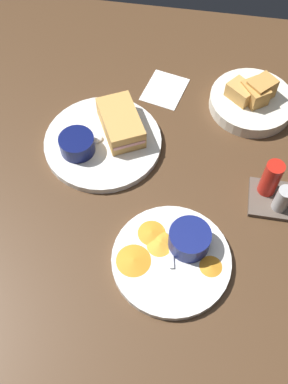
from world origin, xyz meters
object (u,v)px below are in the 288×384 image
object	(u,v)px
plate_sandwich_main	(103,142)
bread_basket_rear	(252,100)
sandwich_half_near	(121,123)
ramekin_light_gravy	(190,239)
spoon_by_dark_ramekin	(101,137)
plate_chips_companion	(171,260)
condiment_caddy	(273,190)
spoon_by_gravy_ramekin	(171,234)
ramekin_dark_sauce	(77,144)

from	to	relation	value
plate_sandwich_main	bread_basket_rear	xyz separation A→B (cm)	(-16.61, 31.65, 1.52)
sandwich_half_near	ramekin_light_gravy	size ratio (longest dim) A/B	1.93
spoon_by_dark_ramekin	plate_chips_companion	distance (cm)	31.85
bread_basket_rear	condiment_caddy	world-z (taller)	condiment_caddy
spoon_by_gravy_ramekin	bread_basket_rear	size ratio (longest dim) A/B	0.51
sandwich_half_near	ramekin_dark_sauce	world-z (taller)	sandwich_half_near
ramekin_dark_sauce	ramekin_light_gravy	xyz separation A→B (cm)	(18.29, 25.96, 0.25)
plate_sandwich_main	spoon_by_gravy_ramekin	distance (cm)	27.00
plate_sandwich_main	ramekin_light_gravy	world-z (taller)	ramekin_light_gravy
plate_sandwich_main	ramekin_dark_sauce	bearing A→B (deg)	-53.54
condiment_caddy	spoon_by_dark_ramekin	bearing A→B (deg)	-103.08
plate_sandwich_main	spoon_by_gravy_ramekin	bearing A→B (deg)	41.00
ramekin_dark_sauce	spoon_by_gravy_ramekin	xyz separation A→B (cm)	(16.92, 22.36, -1.71)
condiment_caddy	sandwich_half_near	bearing A→B (deg)	-109.24
sandwich_half_near	spoon_by_gravy_ramekin	size ratio (longest dim) A/B	1.51
spoon_by_gravy_ramekin	plate_sandwich_main	bearing A→B (deg)	-139.00
sandwich_half_near	ramekin_light_gravy	xyz separation A→B (cm)	(25.23, 17.86, -0.08)
spoon_by_dark_ramekin	plate_chips_companion	xyz separation A→B (cm)	(25.61, 18.90, -1.16)
sandwich_half_near	spoon_by_dark_ramekin	bearing A→B (deg)	-52.18
sandwich_half_near	condiment_caddy	distance (cm)	35.13
spoon_by_dark_ramekin	plate_sandwich_main	bearing A→B (deg)	38.09
condiment_caddy	ramekin_dark_sauce	bearing A→B (deg)	-96.41
plate_sandwich_main	bread_basket_rear	distance (cm)	35.78
condiment_caddy	plate_sandwich_main	bearing A→B (deg)	-102.46
sandwich_half_near	plate_chips_companion	xyz separation A→B (cm)	(28.59, 15.06, -3.20)
plate_chips_companion	condiment_caddy	distance (cm)	24.98
ramekin_dark_sauce	plate_chips_companion	xyz separation A→B (cm)	(21.65, 23.16, -2.87)
spoon_by_gravy_ramekin	condiment_caddy	distance (cm)	22.58
spoon_by_gravy_ramekin	condiment_caddy	xyz separation A→B (cm)	(-12.28, 18.90, 1.44)
spoon_by_gravy_ramekin	plate_chips_companion	bearing A→B (deg)	9.54
plate_sandwich_main	ramekin_dark_sauce	xyz separation A→B (cm)	(3.45, -4.66, 2.87)
ramekin_light_gravy	plate_sandwich_main	bearing A→B (deg)	-135.59
spoon_by_dark_ramekin	ramekin_light_gravy	world-z (taller)	ramekin_light_gravy
plate_sandwich_main	ramekin_dark_sauce	world-z (taller)	ramekin_dark_sauce
ramekin_light_gravy	spoon_by_gravy_ramekin	xyz separation A→B (cm)	(-1.37, -3.59, -1.95)
spoon_by_gravy_ramekin	ramekin_light_gravy	bearing A→B (deg)	69.08
ramekin_dark_sauce	condiment_caddy	xyz separation A→B (cm)	(4.64, 41.26, -0.27)
ramekin_light_gravy	condiment_caddy	size ratio (longest dim) A/B	0.82
spoon_by_dark_ramekin	bread_basket_rear	distance (cm)	35.87
spoon_by_dark_ramekin	ramekin_light_gravy	bearing A→B (deg)	44.28
plate_sandwich_main	spoon_by_dark_ramekin	xyz separation A→B (cm)	(-0.51, -0.40, 1.16)
spoon_by_dark_ramekin	spoon_by_gravy_ramekin	distance (cm)	27.63
plate_sandwich_main	bread_basket_rear	bearing A→B (deg)	117.69
sandwich_half_near	bread_basket_rear	world-z (taller)	bread_basket_rear
sandwich_half_near	plate_chips_companion	size ratio (longest dim) A/B	0.67
plate_sandwich_main	ramekin_light_gravy	distance (cm)	30.59
ramekin_dark_sauce	plate_chips_companion	size ratio (longest dim) A/B	0.34
plate_sandwich_main	plate_chips_companion	distance (cm)	31.17
ramekin_light_gravy	condiment_caddy	bearing A→B (deg)	131.74
sandwich_half_near	bread_basket_rear	size ratio (longest dim) A/B	0.78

